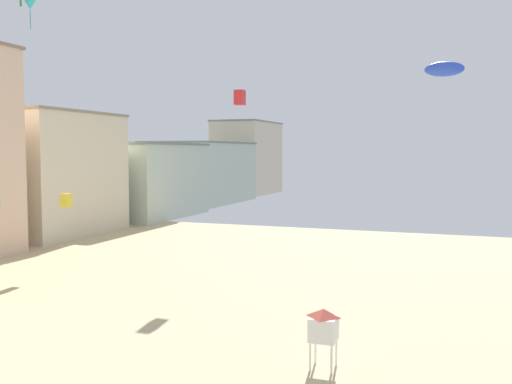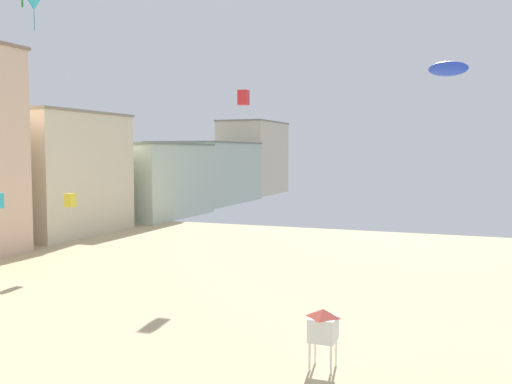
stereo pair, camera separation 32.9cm
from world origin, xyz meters
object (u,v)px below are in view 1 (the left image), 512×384
Objects in this scene: kite_blue_parafoil at (444,69)px; kite_cyan_delta_2 at (30,4)px; lifeguard_stand at (324,325)px; kite_red_box_2 at (240,98)px; kite_yellow_box at (66,200)px.

kite_cyan_delta_2 reaches higher than kite_blue_parafoil.
kite_cyan_delta_2 is at bearing 169.27° from lifeguard_stand.
kite_blue_parafoil is at bearing 89.03° from lifeguard_stand.
kite_red_box_2 is 1.22× the size of kite_yellow_box.
kite_cyan_delta_2 is 17.64m from kite_red_box_2.
kite_blue_parafoil is (3.79, 20.90, 13.19)m from lifeguard_stand.
kite_red_box_2 is 16.36m from kite_yellow_box.
kite_cyan_delta_2 reaches higher than kite_red_box_2.
kite_red_box_2 is at bearing 38.18° from kite_yellow_box.
kite_cyan_delta_2 is 1.97× the size of kite_yellow_box.
kite_cyan_delta_2 is at bearing -71.65° from kite_yellow_box.
lifeguard_stand is 28.84m from kite_cyan_delta_2.
kite_cyan_delta_2 is 14.67m from kite_yellow_box.
kite_blue_parafoil is 1.37× the size of kite_cyan_delta_2.
kite_blue_parafoil is 2.69× the size of kite_yellow_box.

